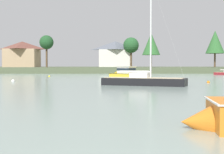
# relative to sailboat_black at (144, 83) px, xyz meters

# --- Properties ---
(far_shore_bank) EXTENTS (184.34, 50.75, 1.61)m
(far_shore_bank) POSITION_rel_sailboat_black_xyz_m (3.09, 73.73, 0.55)
(far_shore_bank) COLOR #4C563D
(far_shore_bank) RESTS_ON ground
(sailboat_black) EXTENTS (9.52, 5.86, 12.08)m
(sailboat_black) POSITION_rel_sailboat_black_xyz_m (0.00, 0.00, 0.00)
(sailboat_black) COLOR black
(sailboat_black) RESTS_ON ground
(cruiser_yellow) EXTENTS (7.01, 6.87, 3.93)m
(cruiser_yellow) POSITION_rel_sailboat_black_xyz_m (-1.13, 18.47, 0.22)
(cruiser_yellow) COLOR gold
(cruiser_yellow) RESTS_ON ground
(mooring_buoy_yellow) EXTENTS (0.38, 0.38, 0.43)m
(mooring_buoy_yellow) POSITION_rel_sailboat_black_xyz_m (-15.13, 26.52, -0.19)
(mooring_buoy_yellow) COLOR yellow
(mooring_buoy_yellow) RESTS_ON ground
(mooring_buoy_white) EXTENTS (0.45, 0.45, 0.50)m
(mooring_buoy_white) POSITION_rel_sailboat_black_xyz_m (-16.76, 8.20, -0.17)
(mooring_buoy_white) COLOR white
(mooring_buoy_white) RESTS_ON ground
(mooring_buoy_orange) EXTENTS (0.38, 0.38, 0.43)m
(mooring_buoy_orange) POSITION_rel_sailboat_black_xyz_m (8.76, 5.12, -0.19)
(mooring_buoy_orange) COLOR orange
(mooring_buoy_orange) RESTS_ON ground
(shore_tree_inland_c) EXTENTS (5.29, 5.29, 10.40)m
(shore_tree_inland_c) POSITION_rel_sailboat_black_xyz_m (26.67, 56.32, 8.49)
(shore_tree_inland_c) COLOR brown
(shore_tree_inland_c) RESTS_ON far_shore_bank
(shore_tree_far_right) EXTENTS (3.98, 3.98, 9.08)m
(shore_tree_far_right) POSITION_rel_sailboat_black_xyz_m (-21.22, 57.07, 8.33)
(shore_tree_far_right) COLOR brown
(shore_tree_far_right) RESTS_ON far_shore_bank
(shore_tree_right) EXTENTS (5.26, 5.26, 9.95)m
(shore_tree_right) POSITION_rel_sailboat_black_xyz_m (4.09, 74.02, 8.61)
(shore_tree_right) COLOR brown
(shore_tree_right) RESTS_ON far_shore_bank
(shore_tree_center_right) EXTENTS (5.21, 5.21, 9.93)m
(shore_tree_center_right) POSITION_rel_sailboat_black_xyz_m (8.74, 58.23, 8.07)
(shore_tree_center_right) COLOR brown
(shore_tree_center_right) RESTS_ON far_shore_bank
(cottage_hillside) EXTENTS (12.14, 7.52, 8.90)m
(cottage_hillside) POSITION_rel_sailboat_black_xyz_m (-1.15, 77.72, 5.96)
(cottage_hillside) COLOR silver
(cottage_hillside) RESTS_ON far_shore_bank
(cottage_behind_trees) EXTENTS (10.35, 10.47, 7.97)m
(cottage_behind_trees) POSITION_rel_sailboat_black_xyz_m (-30.42, 66.02, 5.47)
(cottage_behind_trees) COLOR tan
(cottage_behind_trees) RESTS_ON far_shore_bank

